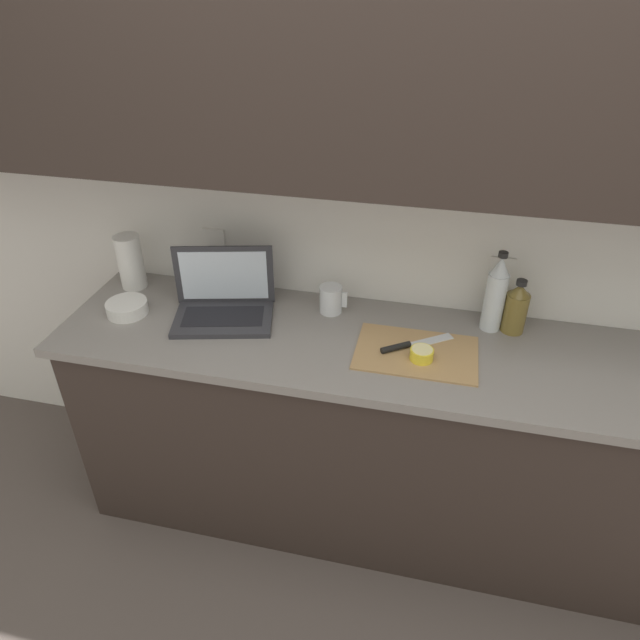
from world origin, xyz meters
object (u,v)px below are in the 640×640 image
Objects in this scene: bottle_green_soda at (516,308)px; paper_towel_roll at (131,262)px; laptop at (224,301)px; measuring_cup at (331,299)px; knife at (405,346)px; bottle_oil_tall at (496,294)px; bowl_white at (127,308)px; cutting_board at (416,353)px; lemon_half_cut at (422,354)px.

paper_towel_roll reaches higher than bottle_green_soda.
paper_towel_roll is at bearing 150.40° from laptop.
laptop is at bearing -163.97° from measuring_cup.
knife is 2.29× the size of measuring_cup.
bottle_oil_tall is (0.29, 0.21, 0.13)m from knife.
bottle_green_soda is 1.44m from bowl_white.
paper_towel_roll is at bearing -179.62° from bottle_oil_tall.
laptop is 1.99× the size of bottle_green_soda.
bowl_white reaches higher than knife.
knife is at bearing -31.76° from measuring_cup.
laptop is 0.70m from knife.
bottle_green_soda is 1.35× the size of bowl_white.
bottle_oil_tall is 0.60m from measuring_cup.
bottle_green_soda is at bearing 0.36° from paper_towel_roll.
laptop is at bearing 11.57° from bowl_white.
cutting_board is at bearing -0.81° from bowl_white.
bowl_white is at bearing 145.03° from knife.
cutting_board is at bearing -30.46° from measuring_cup.
knife is at bearing 138.99° from lemon_half_cut.
lemon_half_cut reaches higher than knife.
paper_towel_roll reaches higher than measuring_cup.
measuring_cup is 0.78m from bowl_white.
measuring_cup reaches higher than knife.
cutting_board is 0.41m from bottle_green_soda.
laptop is 0.99m from bottle_oil_tall.
laptop is 0.76m from lemon_half_cut.
laptop is 0.38m from bowl_white.
bottle_green_soda reaches higher than knife.
paper_towel_roll is at bearing 110.92° from bowl_white.
bottle_green_soda is at bearing -6.89° from laptop.
laptop is 2.68× the size of bowl_white.
knife is at bearing -144.39° from bottle_oil_tall.
paper_towel_roll is (-0.83, 0.01, 0.06)m from measuring_cup.
bottle_green_soda is 0.93× the size of paper_towel_roll.
cutting_board is at bearing -145.72° from bottle_green_soda.
bottle_green_soda reaches higher than lemon_half_cut.
bottle_green_soda is 0.68× the size of bottle_oil_tall.
bottle_oil_tall reaches higher than paper_towel_roll.
paper_towel_roll is at bearing -179.64° from bottle_green_soda.
measuring_cup is at bearing 149.54° from cutting_board.
cutting_board is 0.05m from knife.
knife is 0.36m from measuring_cup.
bottle_oil_tall is (0.23, 0.26, 0.11)m from lemon_half_cut.
lemon_half_cut is (0.06, -0.05, 0.01)m from knife.
measuring_cup is at bearing 113.28° from knife.
cutting_board is 0.05m from lemon_half_cut.
bottle_oil_tall is 2.87× the size of measuring_cup.
bottle_oil_tall reaches higher than bowl_white.
knife is 1.59× the size of bowl_white.
bowl_white reaches higher than cutting_board.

